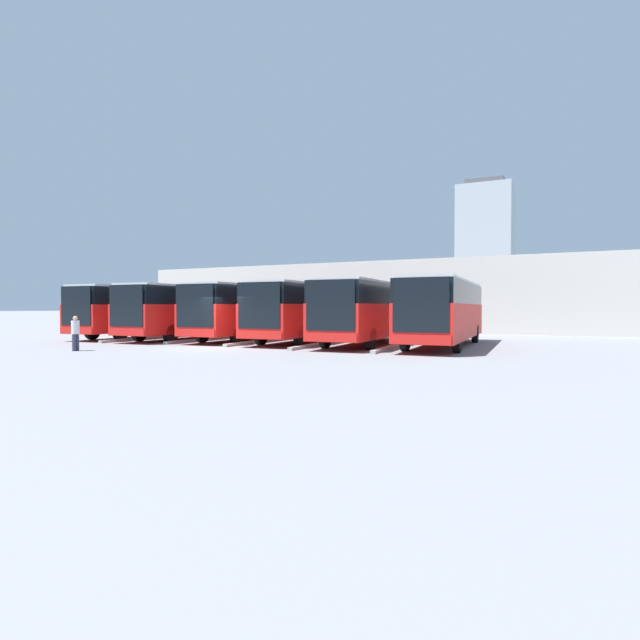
% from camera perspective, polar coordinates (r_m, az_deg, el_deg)
% --- Properties ---
extents(ground_plane, '(600.00, 600.00, 0.00)m').
position_cam_1_polar(ground_plane, '(24.88, -11.86, -3.13)').
color(ground_plane, gray).
extents(bus_0, '(3.03, 11.40, 3.31)m').
position_cam_1_polar(bus_0, '(25.95, 13.99, 1.12)').
color(bus_0, red).
rests_on(bus_0, ground_plane).
extents(curb_divider_0, '(0.55, 7.82, 0.15)m').
position_cam_1_polar(curb_divider_0, '(24.89, 8.72, -2.94)').
color(curb_divider_0, '#9E9E99').
rests_on(curb_divider_0, ground_plane).
extents(bus_1, '(3.03, 11.40, 3.31)m').
position_cam_1_polar(bus_1, '(26.93, 5.69, 1.16)').
color(bus_1, red).
rests_on(bus_1, ground_plane).
extents(curb_divider_1, '(0.55, 7.82, 0.15)m').
position_cam_1_polar(curb_divider_1, '(26.22, 0.37, -2.71)').
color(curb_divider_1, '#9E9E99').
rests_on(curb_divider_1, ground_plane).
extents(bus_2, '(3.03, 11.40, 3.31)m').
position_cam_1_polar(bus_2, '(28.93, -1.36, 1.18)').
color(bus_2, red).
rests_on(bus_2, ground_plane).
extents(curb_divider_2, '(0.55, 7.82, 0.15)m').
position_cam_1_polar(curb_divider_2, '(28.51, -6.43, -2.39)').
color(curb_divider_2, '#9E9E99').
rests_on(curb_divider_2, ground_plane).
extents(bus_3, '(3.03, 11.40, 3.31)m').
position_cam_1_polar(bus_3, '(30.99, -7.80, 1.18)').
color(bus_3, red).
rests_on(bus_3, ground_plane).
extents(curb_divider_3, '(0.55, 7.82, 0.15)m').
position_cam_1_polar(curb_divider_3, '(30.85, -12.57, -2.13)').
color(curb_divider_3, '#9E9E99').
rests_on(curb_divider_3, ground_plane).
extents(bus_4, '(3.03, 11.40, 3.31)m').
position_cam_1_polar(bus_4, '(32.72, -14.35, 1.16)').
color(bus_4, red).
rests_on(bus_4, ground_plane).
extents(curb_divider_4, '(0.55, 7.82, 0.15)m').
position_cam_1_polar(curb_divider_4, '(32.86, -18.85, -1.95)').
color(curb_divider_4, '#9E9E99').
rests_on(curb_divider_4, ground_plane).
extents(bus_5, '(3.03, 11.40, 3.31)m').
position_cam_1_polar(bus_5, '(35.42, -19.20, 1.14)').
color(bus_5, red).
rests_on(bus_5, ground_plane).
extents(pedestrian, '(0.42, 0.42, 1.58)m').
position_cam_1_polar(pedestrian, '(25.14, -26.16, -1.25)').
color(pedestrian, '#38384C').
rests_on(pedestrian, ground_plane).
extents(station_building, '(43.44, 15.37, 5.80)m').
position_cam_1_polar(station_building, '(47.41, 7.05, 2.56)').
color(station_building, beige).
rests_on(station_building, ground_plane).
extents(office_tower, '(21.55, 21.55, 54.37)m').
position_cam_1_polar(office_tower, '(220.69, 18.40, 7.73)').
color(office_tower, '#ADB2B7').
rests_on(office_tower, ground_plane).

